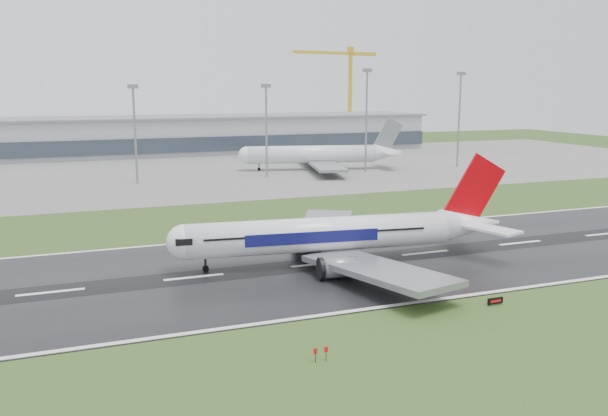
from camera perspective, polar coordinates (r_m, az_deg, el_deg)
name	(u,v)px	position (r m, az deg, el deg)	size (l,w,h in m)	color
ground	(317,265)	(103.01, 1.21, -5.08)	(520.00, 520.00, 0.00)	#2B471A
runway	(317,264)	(102.99, 1.21, -5.05)	(400.00, 45.00, 0.10)	black
apron	(180,171)	(221.76, -11.05, 3.29)	(400.00, 130.00, 0.08)	slate
terminal	(154,136)	(280.05, -13.26, 6.26)	(240.00, 36.00, 15.00)	#94979F
main_airliner	(343,213)	(102.22, 3.53, -0.43)	(55.68, 53.03, 16.44)	white
parked_airliner	(318,145)	(219.58, 1.30, 5.65)	(57.92, 53.92, 16.98)	silver
tower_crane	(350,96)	(321.91, 4.13, 9.93)	(47.97, 2.62, 47.11)	gold
runway_sign	(495,301)	(88.01, 16.70, -7.98)	(2.30, 0.26, 1.04)	black
floodmast_2	(135,137)	(193.41, -14.83, 6.17)	(0.64, 0.64, 27.63)	gray
floodmast_3	(266,133)	(201.64, -3.37, 6.71)	(0.64, 0.64, 27.85)	gray
floodmast_4	(366,123)	(214.51, 5.58, 7.59)	(0.64, 0.64, 32.84)	gray
floodmast_5	(459,122)	(232.94, 13.67, 7.49)	(0.64, 0.64, 32.07)	gray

